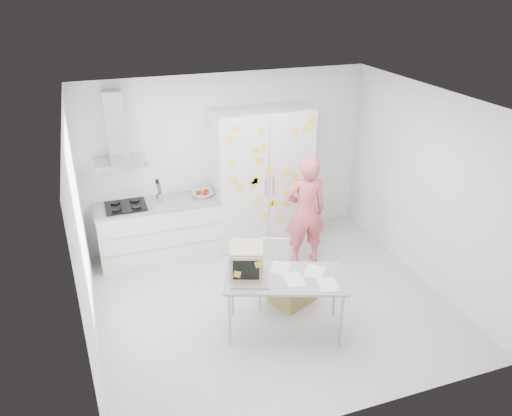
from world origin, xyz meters
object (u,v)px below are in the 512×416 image
object	(u,v)px
desk	(261,269)
cardboard_box	(293,287)
person	(306,211)
chair	(274,268)

from	to	relation	value
desk	cardboard_box	world-z (taller)	desk
person	cardboard_box	world-z (taller)	person
chair	cardboard_box	xyz separation A→B (m)	(0.24, -0.09, -0.29)
desk	cardboard_box	xyz separation A→B (m)	(0.59, 0.38, -0.64)
desk	chair	xyz separation A→B (m)	(0.35, 0.47, -0.35)
desk	chair	size ratio (longest dim) A/B	1.75
chair	desk	bearing A→B (deg)	-102.34
desk	person	bearing A→B (deg)	67.93
chair	person	bearing A→B (deg)	69.54
desk	chair	world-z (taller)	desk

